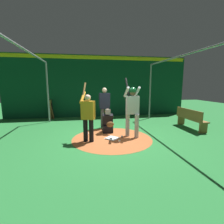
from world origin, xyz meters
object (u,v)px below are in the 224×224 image
(home_plate, at_px, (112,138))
(visitor, at_px, (88,115))
(umpire, at_px, (105,105))
(baseball_0, at_px, (119,141))
(bat_rack, at_px, (52,110))
(batter, at_px, (132,107))
(baseball_2, at_px, (88,133))
(catcher, at_px, (108,123))
(baseball_1, at_px, (122,136))
(bench, at_px, (190,118))

(home_plate, bearing_deg, visitor, -78.84)
(umpire, xyz_separation_m, visitor, (1.70, -0.77, -0.08))
(umpire, bearing_deg, baseball_0, 6.72)
(visitor, xyz_separation_m, bat_rack, (-4.26, -1.91, -0.41))
(home_plate, height_order, visitor, visitor)
(batter, relative_size, baseball_0, 28.81)
(bat_rack, distance_m, baseball_2, 3.97)
(catcher, bearing_deg, baseball_1, 29.69)
(catcher, relative_size, baseball_0, 12.98)
(bat_rack, distance_m, baseball_0, 5.39)
(catcher, distance_m, baseball_2, 0.87)
(bench, xyz_separation_m, baseball_0, (1.19, -3.42, -0.40))
(baseball_1, bearing_deg, bat_rack, -142.65)
(umpire, xyz_separation_m, baseball_0, (1.96, 0.23, -0.95))
(home_plate, relative_size, batter, 0.20)
(batter, bearing_deg, baseball_0, -49.16)
(batter, height_order, baseball_2, batter)
(baseball_1, bearing_deg, baseball_2, -116.96)
(visitor, relative_size, baseball_2, 26.40)
(batter, bearing_deg, baseball_2, -110.00)
(catcher, bearing_deg, visitor, -40.68)
(batter, relative_size, catcher, 2.22)
(umpire, bearing_deg, bench, 78.18)
(catcher, height_order, bench, catcher)
(visitor, distance_m, baseball_0, 1.35)
(home_plate, height_order, bat_rack, bat_rack)
(home_plate, xyz_separation_m, bench, (-0.77, 3.59, 0.43))
(batter, height_order, umpire, batter)
(home_plate, height_order, umpire, umpire)
(visitor, bearing_deg, catcher, 159.45)
(home_plate, bearing_deg, baseball_2, -127.78)
(visitor, bearing_deg, baseball_2, -159.58)
(umpire, xyz_separation_m, baseball_2, (0.89, -0.77, -0.95))
(batter, distance_m, baseball_0, 1.30)
(baseball_1, height_order, baseball_2, same)
(catcher, bearing_deg, bench, 90.27)
(bench, distance_m, baseball_1, 3.33)
(home_plate, bearing_deg, bench, 102.11)
(baseball_0, relative_size, baseball_2, 1.00)
(visitor, height_order, bench, visitor)
(home_plate, distance_m, visitor, 1.23)
(home_plate, relative_size, umpire, 0.24)
(visitor, relative_size, baseball_1, 26.40)
(umpire, distance_m, baseball_1, 1.82)
(umpire, distance_m, baseball_0, 2.19)
(catcher, distance_m, baseball_0, 1.24)
(home_plate, distance_m, bat_rack, 4.95)
(visitor, height_order, bat_rack, visitor)
(home_plate, distance_m, batter, 1.32)
(baseball_2, bearing_deg, catcher, 97.74)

